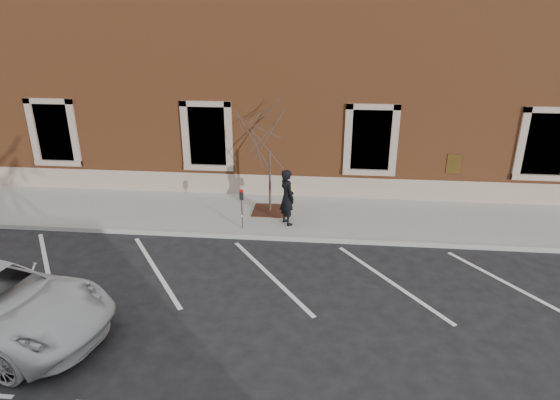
# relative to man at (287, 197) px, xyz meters

# --- Properties ---
(ground) EXTENTS (120.00, 120.00, 0.00)m
(ground) POSITION_rel_man_xyz_m (-0.20, -0.92, -1.08)
(ground) COLOR #28282B
(ground) RESTS_ON ground
(sidewalk_near) EXTENTS (40.00, 3.50, 0.15)m
(sidewalk_near) POSITION_rel_man_xyz_m (-0.20, 0.83, -1.01)
(sidewalk_near) COLOR #9E9C94
(sidewalk_near) RESTS_ON ground
(curb_near) EXTENTS (40.00, 0.12, 0.15)m
(curb_near) POSITION_rel_man_xyz_m (-0.20, -0.97, -1.01)
(curb_near) COLOR #9E9E99
(curb_near) RESTS_ON ground
(parking_stripes) EXTENTS (28.00, 4.40, 0.01)m
(parking_stripes) POSITION_rel_man_xyz_m (-0.20, -3.12, -1.08)
(parking_stripes) COLOR silver
(parking_stripes) RESTS_ON ground
(building_civic) EXTENTS (40.00, 8.62, 8.00)m
(building_civic) POSITION_rel_man_xyz_m (-0.20, 6.82, 2.91)
(building_civic) COLOR brown
(building_civic) RESTS_ON ground
(man) EXTENTS (0.74, 0.81, 1.87)m
(man) POSITION_rel_man_xyz_m (0.00, 0.00, 0.00)
(man) COLOR black
(man) RESTS_ON sidewalk_near
(parking_meter) EXTENTS (0.12, 0.09, 1.32)m
(parking_meter) POSITION_rel_man_xyz_m (-1.40, -0.52, -0.02)
(parking_meter) COLOR #595B60
(parking_meter) RESTS_ON sidewalk_near
(tree_grate) EXTENTS (1.20, 1.20, 0.03)m
(tree_grate) POSITION_rel_man_xyz_m (-0.68, 1.01, -0.92)
(tree_grate) COLOR #422015
(tree_grate) RESTS_ON sidewalk_near
(sapling) EXTENTS (2.40, 2.40, 4.01)m
(sapling) POSITION_rel_man_xyz_m (-0.68, 1.01, 1.87)
(sapling) COLOR #433228
(sapling) RESTS_ON sidewalk_near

